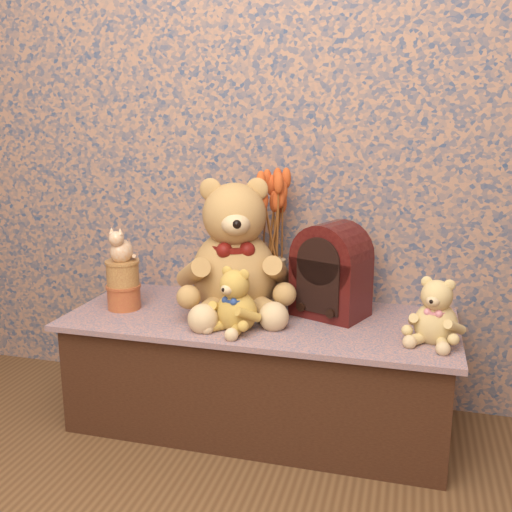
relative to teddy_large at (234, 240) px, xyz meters
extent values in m
cube|color=#364C6F|center=(0.11, 0.23, 0.61)|extent=(3.00, 0.10, 2.60)
cube|color=#3B537A|center=(0.11, -0.05, -0.48)|extent=(1.41, 0.59, 0.42)
cylinder|color=tan|center=(0.12, 0.08, -0.18)|extent=(0.14, 0.14, 0.19)
cylinder|color=#C87D3A|center=(-0.41, -0.10, -0.22)|extent=(0.14, 0.14, 0.09)
cylinder|color=#DAB75F|center=(-0.41, -0.10, -0.13)|extent=(0.15, 0.15, 0.09)
camera|label=1|loc=(0.64, -2.01, 0.43)|focal=40.71mm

